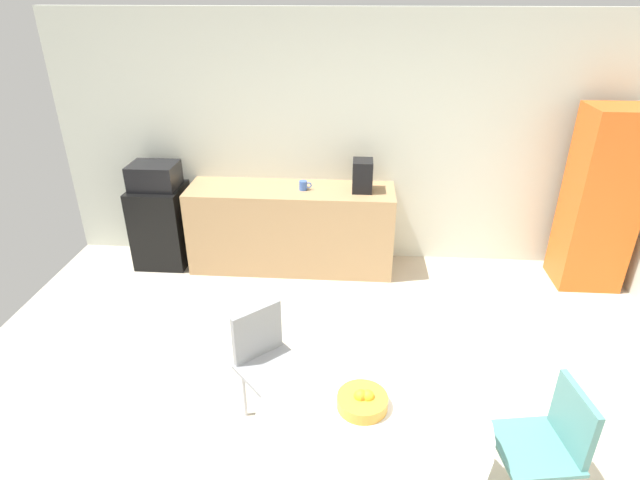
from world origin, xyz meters
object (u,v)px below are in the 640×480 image
object	(u,v)px
mug_white	(303,185)
coffee_maker	(362,176)
locker_cabinet	(601,200)
round_table	(372,434)
chair_teal	(553,436)
microwave	(154,176)
mini_fridge	(162,225)
chair_gray	(266,353)
fruit_bowl	(362,401)

from	to	relation	value
mug_white	coffee_maker	distance (m)	0.61
locker_cabinet	round_table	bearing A→B (deg)	-128.84
mug_white	coffee_maker	world-z (taller)	coffee_maker
round_table	chair_teal	size ratio (longest dim) A/B	1.49
microwave	round_table	size ratio (longest dim) A/B	0.39
mini_fridge	chair_gray	distance (m)	2.62
locker_cabinet	chair_teal	bearing A→B (deg)	-115.08
chair_teal	locker_cabinet	bearing A→B (deg)	64.92
locker_cabinet	chair_teal	size ratio (longest dim) A/B	2.18
mini_fridge	coffee_maker	distance (m)	2.24
locker_cabinet	fruit_bowl	distance (m)	3.58
round_table	chair_gray	bearing A→B (deg)	133.04
microwave	round_table	xyz separation A→B (m)	(2.22, -2.90, -0.37)
microwave	chair_gray	bearing A→B (deg)	-54.88
mini_fridge	locker_cabinet	distance (m)	4.50
mini_fridge	microwave	size ratio (longest dim) A/B	1.82
coffee_maker	chair_gray	bearing A→B (deg)	-106.74
round_table	microwave	bearing A→B (deg)	127.36
coffee_maker	mug_white	bearing A→B (deg)	-177.81
chair_teal	mug_white	world-z (taller)	mug_white
fruit_bowl	coffee_maker	world-z (taller)	coffee_maker
chair_gray	coffee_maker	xyz separation A→B (m)	(0.65, 2.15, 0.54)
coffee_maker	locker_cabinet	bearing A→B (deg)	-2.47
mini_fridge	fruit_bowl	world-z (taller)	mini_fridge
coffee_maker	fruit_bowl	bearing A→B (deg)	-89.87
mug_white	chair_teal	bearing A→B (deg)	-58.28
mini_fridge	microwave	bearing A→B (deg)	0.00
chair_gray	fruit_bowl	world-z (taller)	fruit_bowl
mini_fridge	round_table	world-z (taller)	mini_fridge
round_table	coffee_maker	size ratio (longest dim) A/B	3.85
locker_cabinet	chair_gray	size ratio (longest dim) A/B	2.18
coffee_maker	round_table	bearing A→B (deg)	-88.80
fruit_bowl	mug_white	world-z (taller)	mug_white
microwave	coffee_maker	size ratio (longest dim) A/B	1.50
chair_teal	microwave	bearing A→B (deg)	139.78
mug_white	mini_fridge	bearing A→B (deg)	179.16
chair_teal	mug_white	xyz separation A→B (m)	(-1.68, 2.71, 0.43)
mini_fridge	coffee_maker	bearing A→B (deg)	0.00
locker_cabinet	chair_teal	world-z (taller)	locker_cabinet
locker_cabinet	mug_white	distance (m)	2.91
fruit_bowl	chair_teal	bearing A→B (deg)	4.88
microwave	chair_gray	xyz separation A→B (m)	(1.51, -2.15, -0.48)
mini_fridge	coffee_maker	size ratio (longest dim) A/B	2.73
locker_cabinet	coffee_maker	distance (m)	2.32
round_table	chair_gray	size ratio (longest dim) A/B	1.49
locker_cabinet	chair_gray	xyz separation A→B (m)	(-2.96, -2.05, -0.38)
chair_gray	chair_teal	bearing A→B (deg)	-18.91
fruit_bowl	coffee_maker	bearing A→B (deg)	90.13
chair_gray	fruit_bowl	distance (m)	0.98
locker_cabinet	chair_teal	distance (m)	2.94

